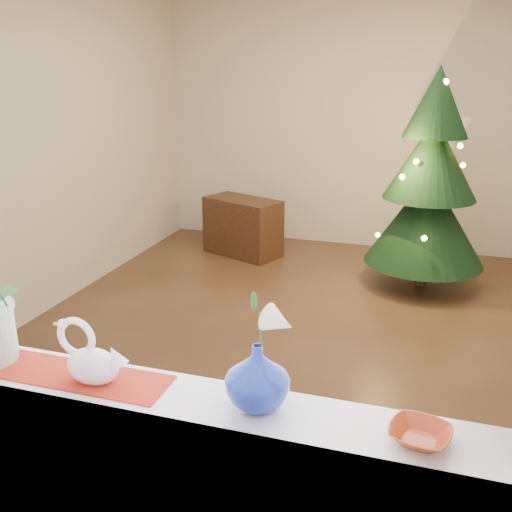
{
  "coord_description": "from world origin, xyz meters",
  "views": [
    {
      "loc": [
        0.77,
        -3.87,
        1.96
      ],
      "look_at": [
        -0.01,
        -1.4,
        1.1
      ],
      "focal_mm": 40.0,
      "sensor_mm": 36.0,
      "label": 1
    }
  ],
  "objects": [
    {
      "name": "ground",
      "position": [
        0.0,
        0.0,
        0.0
      ],
      "size": [
        5.0,
        5.0,
        0.0
      ],
      "primitive_type": "plane",
      "color": "#3C2618",
      "rests_on": "ground"
    },
    {
      "name": "wall_back",
      "position": [
        0.0,
        2.5,
        1.35
      ],
      "size": [
        4.5,
        0.1,
        2.7
      ],
      "primitive_type": "cube",
      "color": "beige",
      "rests_on": "ground"
    },
    {
      "name": "wall_front",
      "position": [
        0.0,
        -2.5,
        1.35
      ],
      "size": [
        4.5,
        0.1,
        2.7
      ],
      "primitive_type": "cube",
      "color": "beige",
      "rests_on": "ground"
    },
    {
      "name": "wall_left",
      "position": [
        -2.25,
        0.0,
        1.35
      ],
      "size": [
        0.1,
        5.0,
        2.7
      ],
      "primitive_type": "cube",
      "color": "beige",
      "rests_on": "ground"
    },
    {
      "name": "windowsill",
      "position": [
        0.0,
        -2.37,
        0.9
      ],
      "size": [
        2.2,
        0.26,
        0.04
      ],
      "primitive_type": "cube",
      "color": "white",
      "rests_on": "window_apron"
    },
    {
      "name": "window_frame",
      "position": [
        0.0,
        -2.47,
        1.7
      ],
      "size": [
        2.22,
        0.06,
        1.6
      ],
      "primitive_type": null,
      "color": "white",
      "rests_on": "windowsill"
    },
    {
      "name": "runner",
      "position": [
        -0.38,
        -2.37,
        0.92
      ],
      "size": [
        0.7,
        0.2,
        0.01
      ],
      "primitive_type": "cube",
      "color": "maroon",
      "rests_on": "windowsill"
    },
    {
      "name": "swan",
      "position": [
        -0.29,
        -2.38,
        1.03
      ],
      "size": [
        0.26,
        0.12,
        0.22
      ],
      "primitive_type": null,
      "rotation": [
        0.0,
        0.0,
        -0.01
      ],
      "color": "white",
      "rests_on": "windowsill"
    },
    {
      "name": "blue_vase",
      "position": [
        0.29,
        -2.36,
        1.05
      ],
      "size": [
        0.26,
        0.26,
        0.25
      ],
      "primitive_type": "imported",
      "rotation": [
        0.0,
        0.0,
        0.1
      ],
      "color": "navy",
      "rests_on": "windowsill"
    },
    {
      "name": "lily",
      "position": [
        0.29,
        -2.36,
        1.26
      ],
      "size": [
        0.14,
        0.08,
        0.19
      ],
      "primitive_type": null,
      "color": "silver",
      "rests_on": "blue_vase"
    },
    {
      "name": "paperweight",
      "position": [
        0.26,
        -2.4,
        0.95
      ],
      "size": [
        0.09,
        0.09,
        0.07
      ],
      "primitive_type": "sphere",
      "rotation": [
        0.0,
        0.0,
        -0.33
      ],
      "color": "white",
      "rests_on": "windowsill"
    },
    {
      "name": "amber_dish",
      "position": [
        0.8,
        -2.39,
        0.94
      ],
      "size": [
        0.18,
        0.18,
        0.04
      ],
      "primitive_type": "imported",
      "rotation": [
        0.0,
        0.0,
        -0.22
      ],
      "color": "#A23517",
      "rests_on": "windowsill"
    },
    {
      "name": "xmas_tree",
      "position": [
        0.73,
        1.39,
        0.99
      ],
      "size": [
        1.4,
        1.4,
        1.98
      ],
      "primitive_type": null,
      "rotation": [
        0.0,
        0.0,
        -0.37
      ],
      "color": "black",
      "rests_on": "ground"
    },
    {
      "name": "side_table",
      "position": [
        -1.17,
        1.77,
        0.31
      ],
      "size": [
        0.91,
        0.69,
        0.62
      ],
      "primitive_type": "cube",
      "rotation": [
        0.0,
        0.0,
        -0.39
      ],
      "color": "black",
      "rests_on": "ground"
    }
  ]
}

